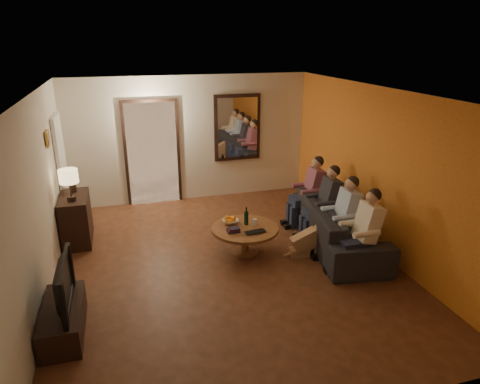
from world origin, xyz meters
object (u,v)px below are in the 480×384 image
object	(u,v)px
bowl	(231,221)
laptop	(256,233)
table_lamp	(70,185)
sofa	(338,225)
person_a	(363,235)
person_b	(343,219)
dresser	(76,219)
person_d	(311,194)
tv_stand	(63,319)
dog	(306,240)
wine_bottle	(246,216)
person_c	(325,205)
coffee_table	(245,240)
tv	(57,285)

from	to	relation	value
bowl	laptop	world-z (taller)	bowl
table_lamp	sofa	xyz separation A→B (m)	(4.21, -1.12, -0.73)
person_a	person_b	xyz separation A→B (m)	(0.00, 0.60, 0.00)
dresser	person_d	xyz separation A→B (m)	(4.11, -0.44, 0.19)
dresser	sofa	world-z (taller)	dresser
person_d	laptop	distance (m)	1.74
tv_stand	table_lamp	bearing A→B (deg)	90.00
dog	wine_bottle	xyz separation A→B (m)	(-0.85, 0.46, 0.32)
dresser	person_a	distance (m)	4.68
person_a	sofa	bearing A→B (deg)	83.66
table_lamp	person_c	world-z (taller)	table_lamp
person_a	coffee_table	xyz separation A→B (m)	(-1.48, 1.04, -0.38)
person_b	coffee_table	world-z (taller)	person_b
person_c	dog	size ratio (longest dim) A/B	2.14
dog	laptop	size ratio (longest dim) A/B	1.70
dresser	table_lamp	bearing A→B (deg)	-90.00
sofa	coffee_table	xyz separation A→B (m)	(-1.58, 0.14, -0.14)
person_c	bowl	bearing A→B (deg)	178.03
bowl	coffee_table	bearing A→B (deg)	-50.71
tv_stand	bowl	xyz separation A→B (m)	(2.45, 1.55, 0.30)
tv	coffee_table	xyz separation A→B (m)	(2.63, 1.33, -0.42)
tv_stand	tv	distance (m)	0.47
sofa	person_b	xyz separation A→B (m)	(-0.10, -0.30, 0.24)
sofa	table_lamp	bearing A→B (deg)	84.20
person_c	wine_bottle	world-z (taller)	person_c
person_b	person_d	size ratio (longest dim) A/B	1.00
person_d	laptop	world-z (taller)	person_d
person_d	dog	xyz separation A→B (m)	(-0.58, -1.12, -0.32)
sofa	dog	distance (m)	0.72
sofa	coffee_table	world-z (taller)	sofa
person_d	laptop	xyz separation A→B (m)	(-1.38, -1.04, -0.14)
dresser	person_a	size ratio (longest dim) A/B	0.77
sofa	person_a	distance (m)	0.94
laptop	dresser	bearing A→B (deg)	144.20
coffee_table	table_lamp	bearing A→B (deg)	159.57
coffee_table	sofa	bearing A→B (deg)	-4.95
person_a	dog	xyz separation A→B (m)	(-0.58, 0.68, -0.32)
person_c	person_d	size ratio (longest dim) A/B	1.00
tv	coffee_table	distance (m)	2.97
person_d	person_a	bearing A→B (deg)	-90.00
person_a	person_d	size ratio (longest dim) A/B	1.00
table_lamp	dog	bearing A→B (deg)	-20.78
sofa	coffee_table	bearing A→B (deg)	94.09
sofa	person_d	bearing A→B (deg)	15.38
person_c	coffee_table	world-z (taller)	person_c
tv_stand	dog	bearing A→B (deg)	15.31
sofa	coffee_table	size ratio (longest dim) A/B	2.31
dresser	dog	xyz separation A→B (m)	(3.53, -1.56, -0.13)
table_lamp	dog	distance (m)	3.86
coffee_table	laptop	world-z (taller)	laptop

